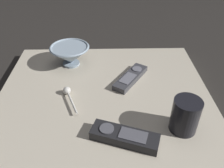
{
  "coord_description": "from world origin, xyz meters",
  "views": [
    {
      "loc": [
        -0.57,
        -0.01,
        0.51
      ],
      "look_at": [
        0.03,
        -0.02,
        0.06
      ],
      "focal_mm": 37.69,
      "sensor_mm": 36.0,
      "label": 1
    }
  ],
  "objects_px": {
    "coffee_mug": "(185,115)",
    "tv_remote_near": "(131,77)",
    "tv_remote_far": "(124,137)",
    "teaspoon": "(68,93)",
    "cereal_bowl": "(70,54)"
  },
  "relations": [
    {
      "from": "teaspoon",
      "to": "tv_remote_far",
      "type": "relative_size",
      "value": 0.65
    },
    {
      "from": "tv_remote_far",
      "to": "teaspoon",
      "type": "bearing_deg",
      "value": 42.49
    },
    {
      "from": "coffee_mug",
      "to": "tv_remote_far",
      "type": "height_order",
      "value": "coffee_mug"
    },
    {
      "from": "cereal_bowl",
      "to": "tv_remote_near",
      "type": "relative_size",
      "value": 0.88
    },
    {
      "from": "coffee_mug",
      "to": "tv_remote_near",
      "type": "relative_size",
      "value": 0.59
    },
    {
      "from": "cereal_bowl",
      "to": "tv_remote_near",
      "type": "height_order",
      "value": "cereal_bowl"
    },
    {
      "from": "coffee_mug",
      "to": "tv_remote_far",
      "type": "bearing_deg",
      "value": 102.91
    },
    {
      "from": "tv_remote_near",
      "to": "tv_remote_far",
      "type": "height_order",
      "value": "tv_remote_far"
    },
    {
      "from": "coffee_mug",
      "to": "teaspoon",
      "type": "xyz_separation_m",
      "value": [
        0.14,
        0.32,
        -0.04
      ]
    },
    {
      "from": "tv_remote_near",
      "to": "tv_remote_far",
      "type": "relative_size",
      "value": 0.91
    },
    {
      "from": "cereal_bowl",
      "to": "teaspoon",
      "type": "bearing_deg",
      "value": -176.41
    },
    {
      "from": "coffee_mug",
      "to": "teaspoon",
      "type": "height_order",
      "value": "coffee_mug"
    },
    {
      "from": "cereal_bowl",
      "to": "coffee_mug",
      "type": "distance_m",
      "value": 0.47
    },
    {
      "from": "cereal_bowl",
      "to": "tv_remote_near",
      "type": "xyz_separation_m",
      "value": [
        -0.1,
        -0.21,
        -0.03
      ]
    },
    {
      "from": "cereal_bowl",
      "to": "tv_remote_far",
      "type": "height_order",
      "value": "cereal_bowl"
    }
  ]
}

